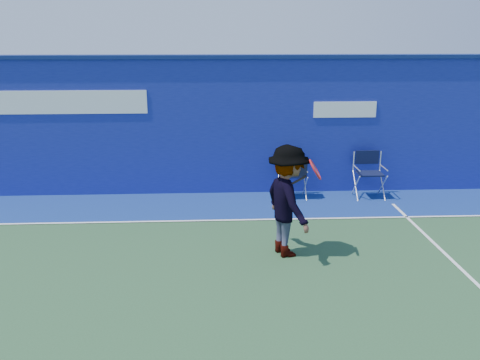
{
  "coord_description": "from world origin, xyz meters",
  "views": [
    {
      "loc": [
        0.72,
        -6.11,
        3.52
      ],
      "look_at": [
        1.15,
        2.6,
        1.0
      ],
      "focal_mm": 38.0,
      "sensor_mm": 36.0,
      "label": 1
    }
  ],
  "objects_px": {
    "directors_chair_left": "(292,180)",
    "tennis_player": "(288,201)",
    "water_bottle": "(287,198)",
    "directors_chair_right": "(369,183)"
  },
  "relations": [
    {
      "from": "directors_chair_left",
      "to": "tennis_player",
      "type": "xyz_separation_m",
      "value": [
        -0.54,
        -2.98,
        0.52
      ]
    },
    {
      "from": "water_bottle",
      "to": "directors_chair_left",
      "type": "bearing_deg",
      "value": 67.46
    },
    {
      "from": "directors_chair_left",
      "to": "water_bottle",
      "type": "height_order",
      "value": "directors_chair_left"
    },
    {
      "from": "directors_chair_left",
      "to": "water_bottle",
      "type": "bearing_deg",
      "value": -112.54
    },
    {
      "from": "directors_chair_right",
      "to": "water_bottle",
      "type": "bearing_deg",
      "value": -170.31
    },
    {
      "from": "directors_chair_right",
      "to": "water_bottle",
      "type": "relative_size",
      "value": 4.57
    },
    {
      "from": "directors_chair_left",
      "to": "water_bottle",
      "type": "distance_m",
      "value": 0.5
    },
    {
      "from": "tennis_player",
      "to": "directors_chair_left",
      "type": "bearing_deg",
      "value": 79.79
    },
    {
      "from": "directors_chair_left",
      "to": "tennis_player",
      "type": "distance_m",
      "value": 3.07
    },
    {
      "from": "water_bottle",
      "to": "tennis_player",
      "type": "relative_size",
      "value": 0.12
    }
  ]
}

